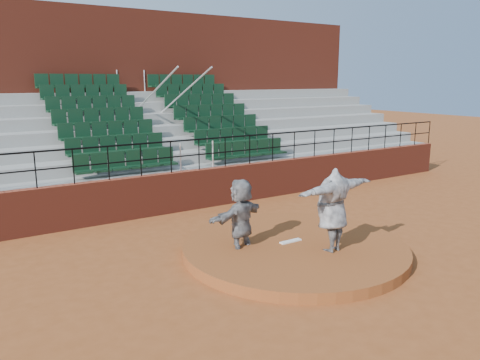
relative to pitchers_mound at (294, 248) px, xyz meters
name	(u,v)px	position (x,y,z in m)	size (l,w,h in m)	color
ground	(294,253)	(0.00, 0.00, -0.12)	(90.00, 90.00, 0.00)	brown
pitchers_mound	(294,248)	(0.00, 0.00, 0.00)	(5.50, 5.50, 0.25)	brown
pitching_rubber	(291,241)	(0.00, 0.15, 0.14)	(0.60, 0.15, 0.03)	white
boundary_wall	(200,189)	(0.00, 5.00, 0.53)	(24.00, 0.30, 1.30)	maroon
wall_railing	(199,148)	(0.00, 5.00, 1.90)	(24.04, 0.05, 1.03)	black
seating_deck	(156,151)	(0.00, 8.65, 1.32)	(24.00, 5.97, 4.63)	gray
press_box_facade	(120,94)	(0.00, 12.60, 3.43)	(24.00, 3.00, 7.10)	maroon
pitcher	(333,210)	(0.43, -0.83, 1.12)	(2.44, 0.67, 1.99)	black
fielder	(241,218)	(-1.21, 0.57, 0.83)	(1.78, 0.57, 1.92)	black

